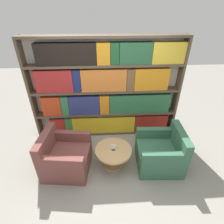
% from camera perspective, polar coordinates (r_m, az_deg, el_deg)
% --- Properties ---
extents(ground_plane, '(14.00, 14.00, 0.00)m').
position_cam_1_polar(ground_plane, '(3.65, -0.97, -19.43)').
color(ground_plane, gray).
extents(bookshelf, '(3.37, 0.30, 2.35)m').
position_cam_1_polar(bookshelf, '(4.02, -1.69, 6.83)').
color(bookshelf, silver).
rests_on(bookshelf, ground_plane).
extents(armchair_left, '(0.94, 0.92, 0.83)m').
position_cam_1_polar(armchair_left, '(3.64, -15.10, -14.01)').
color(armchair_left, brown).
rests_on(armchair_left, ground_plane).
extents(armchair_right, '(0.90, 0.87, 0.83)m').
position_cam_1_polar(armchair_right, '(3.73, 15.64, -12.78)').
color(armchair_right, '#336047').
rests_on(armchair_right, ground_plane).
extents(coffee_table, '(0.72, 0.72, 0.42)m').
position_cam_1_polar(coffee_table, '(3.57, 0.48, -13.53)').
color(coffee_table, tan).
rests_on(coffee_table, ground_plane).
extents(table_sign, '(0.11, 0.06, 0.13)m').
position_cam_1_polar(table_sign, '(3.45, 0.49, -11.51)').
color(table_sign, black).
rests_on(table_sign, coffee_table).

